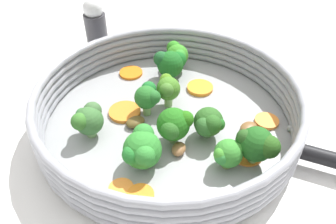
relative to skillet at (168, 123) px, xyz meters
name	(u,v)px	position (x,y,z in m)	size (l,w,h in m)	color
ground_plane	(168,126)	(0.00, 0.00, -0.01)	(4.00, 4.00, 0.00)	white
skillet	(168,123)	(0.00, 0.00, 0.00)	(0.35, 0.35, 0.01)	#939699
skillet_rim_wall	(168,104)	(0.00, 0.00, 0.04)	(0.37, 0.37, 0.06)	#92959F
skillet_rivet_left	(281,176)	(-0.17, 0.04, 0.01)	(0.01, 0.01, 0.01)	#949895
skillet_rivet_right	(290,128)	(-0.16, -0.05, 0.01)	(0.01, 0.01, 0.01)	#959B9B
carrot_slice_0	(140,196)	(-0.03, 0.13, 0.01)	(0.03, 0.03, 0.00)	orange
carrot_slice_1	(200,88)	(-0.02, -0.09, 0.01)	(0.04, 0.04, 0.01)	orange
carrot_slice_2	(125,112)	(0.06, 0.01, 0.01)	(0.05, 0.05, 0.01)	orange
carrot_slice_3	(246,153)	(-0.12, 0.02, 0.01)	(0.04, 0.04, 0.00)	orange
carrot_slice_4	(123,190)	(0.00, 0.13, 0.01)	(0.03, 0.03, 0.00)	orange
carrot_slice_5	(267,121)	(-0.13, -0.05, 0.01)	(0.03, 0.03, 0.01)	orange
carrot_slice_6	(131,73)	(0.11, -0.08, 0.01)	(0.04, 0.04, 0.00)	orange
broccoli_floret_0	(209,123)	(-0.06, 0.01, 0.03)	(0.04, 0.05, 0.05)	#5E8756
broccoli_floret_1	(174,125)	(-0.03, 0.04, 0.04)	(0.05, 0.05, 0.05)	#789960
broccoli_floret_2	(168,88)	(0.01, -0.03, 0.04)	(0.04, 0.04, 0.05)	#8DB66E
broccoli_floret_3	(228,154)	(-0.10, 0.05, 0.03)	(0.04, 0.04, 0.04)	olive
broccoli_floret_4	(88,119)	(0.08, 0.07, 0.03)	(0.04, 0.05, 0.05)	#6E9658
broccoli_floret_5	(148,95)	(0.03, 0.00, 0.04)	(0.04, 0.04, 0.05)	#83B268
broccoli_floret_6	(257,144)	(-0.13, 0.03, 0.04)	(0.05, 0.04, 0.05)	#6A9247
broccoli_floret_7	(142,149)	(-0.01, 0.09, 0.03)	(0.05, 0.06, 0.05)	#6F985C
broccoli_floret_8	(169,63)	(0.04, -0.10, 0.04)	(0.05, 0.05, 0.05)	#609250
broccoli_floret_9	(177,55)	(0.04, -0.13, 0.04)	(0.04, 0.04, 0.05)	#7E9A5C
mushroom_piece_0	(142,99)	(0.05, -0.02, 0.01)	(0.02, 0.02, 0.01)	olive
mushroom_piece_1	(179,149)	(-0.04, 0.05, 0.01)	(0.02, 0.02, 0.01)	#8D603A
mushroom_piece_2	(249,127)	(-0.11, -0.03, 0.01)	(0.03, 0.02, 0.01)	brown
mushroom_piece_3	(135,122)	(0.04, 0.03, 0.01)	(0.03, 0.02, 0.01)	brown
salt_shaker	(96,27)	(0.21, -0.14, 0.05)	(0.04, 0.04, 0.11)	#333338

